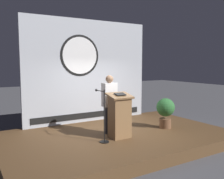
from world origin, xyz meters
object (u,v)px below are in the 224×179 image
at_px(microphone_stand, 103,124).
at_px(potted_plant, 165,110).
at_px(podium, 120,116).
at_px(speaker_person, 109,104).

height_order(microphone_stand, potted_plant, microphone_stand).
xyz_separation_m(podium, speaker_person, (-0.04, 0.48, 0.26)).
distance_m(speaker_person, potted_plant, 1.87).
height_order(podium, speaker_person, speaker_person).
xyz_separation_m(speaker_person, microphone_stand, (-0.52, -0.57, -0.38)).
xyz_separation_m(podium, potted_plant, (1.77, 0.12, -0.04)).
distance_m(speaker_person, microphone_stand, 0.86).
bearing_deg(podium, potted_plant, 3.85).
distance_m(podium, potted_plant, 1.77).
distance_m(microphone_stand, potted_plant, 2.34).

